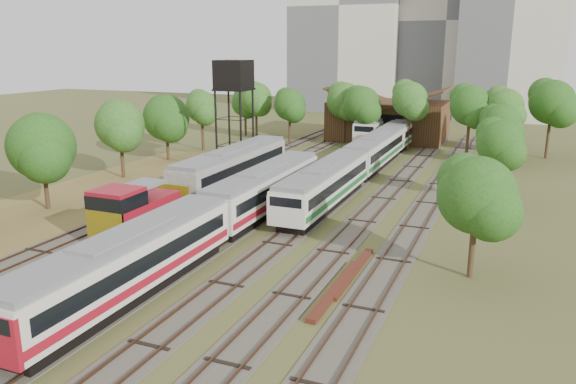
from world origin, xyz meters
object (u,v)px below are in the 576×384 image
at_px(railcar_green_set, 375,151).
at_px(shunter_locomotive, 134,211).
at_px(railcar_red_set, 210,219).
at_px(water_tower, 234,78).

height_order(railcar_green_set, shunter_locomotive, shunter_locomotive).
bearing_deg(railcar_red_set, shunter_locomotive, -176.97).
distance_m(railcar_red_set, shunter_locomotive, 6.01).
height_order(railcar_green_set, water_tower, water_tower).
bearing_deg(railcar_green_set, railcar_red_set, -97.72).
bearing_deg(water_tower, railcar_green_set, 28.93).
distance_m(railcar_green_set, shunter_locomotive, 31.45).
xyz_separation_m(railcar_green_set, shunter_locomotive, (-10.00, -29.81, 0.01)).
bearing_deg(railcar_red_set, water_tower, 113.57).
height_order(shunter_locomotive, water_tower, water_tower).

